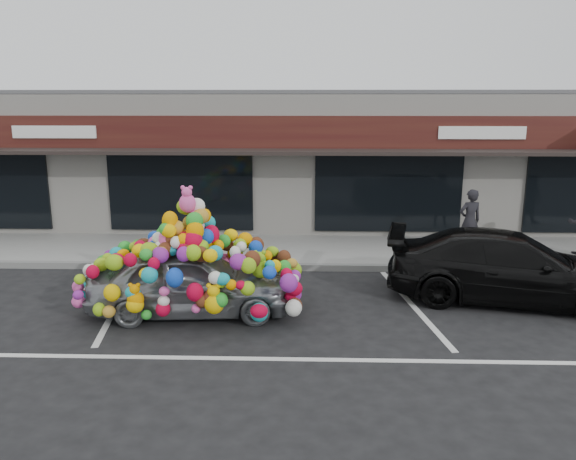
{
  "coord_description": "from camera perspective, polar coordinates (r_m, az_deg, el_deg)",
  "views": [
    {
      "loc": [
        0.62,
        -10.56,
        4.07
      ],
      "look_at": [
        0.25,
        1.4,
        1.26
      ],
      "focal_mm": 35.0,
      "sensor_mm": 36.0,
      "label": 1
    }
  ],
  "objects": [
    {
      "name": "pedestrian_a",
      "position": [
        15.31,
        17.98,
        0.9
      ],
      "size": [
        0.68,
        0.53,
        1.65
      ],
      "primitive_type": "imported",
      "rotation": [
        0.0,
        0.0,
        3.39
      ],
      "color": "#24242A",
      "rests_on": "sidewalk"
    },
    {
      "name": "parking_stripe_left",
      "position": [
        12.12,
        -16.83,
        -6.98
      ],
      "size": [
        0.73,
        4.37,
        0.01
      ],
      "primitive_type": "cube",
      "rotation": [
        0.0,
        0.0,
        0.14
      ],
      "color": "silver",
      "rests_on": "ground"
    },
    {
      "name": "kerb",
      "position": [
        13.67,
        -0.89,
        -3.78
      ],
      "size": [
        26.0,
        0.18,
        0.16
      ],
      "primitive_type": "cube",
      "color": "slate",
      "rests_on": "ground"
    },
    {
      "name": "sidewalk",
      "position": [
        15.11,
        -0.63,
        -2.12
      ],
      "size": [
        26.0,
        3.0,
        0.15
      ],
      "primitive_type": "cube",
      "color": "gray",
      "rests_on": "ground"
    },
    {
      "name": "toy_car",
      "position": [
        10.93,
        -9.84,
        -4.31
      ],
      "size": [
        2.82,
        4.24,
        2.4
      ],
      "rotation": [
        0.0,
        0.0,
        1.64
      ],
      "color": "gray",
      "rests_on": "ground"
    },
    {
      "name": "lane_line",
      "position": [
        9.31,
        10.4,
        -12.92
      ],
      "size": [
        14.0,
        0.12,
        0.01
      ],
      "primitive_type": "cube",
      "color": "silver",
      "rests_on": "ground"
    },
    {
      "name": "parking_stripe_mid",
      "position": [
        11.71,
        12.51,
        -7.44
      ],
      "size": [
        0.73,
        4.37,
        0.01
      ],
      "primitive_type": "cube",
      "rotation": [
        0.0,
        0.0,
        0.14
      ],
      "color": "silver",
      "rests_on": "ground"
    },
    {
      "name": "black_sedan",
      "position": [
        12.35,
        21.56,
        -3.52
      ],
      "size": [
        2.96,
        5.21,
        1.42
      ],
      "primitive_type": "imported",
      "rotation": [
        0.0,
        0.0,
        1.36
      ],
      "color": "black",
      "rests_on": "ground"
    },
    {
      "name": "ground",
      "position": [
        11.33,
        -1.48,
        -7.84
      ],
      "size": [
        90.0,
        90.0,
        0.0
      ],
      "primitive_type": "plane",
      "color": "black",
      "rests_on": "ground"
    },
    {
      "name": "shop_building",
      "position": [
        19.11,
        -0.08,
        7.48
      ],
      "size": [
        24.0,
        7.2,
        4.31
      ],
      "color": "white",
      "rests_on": "ground"
    }
  ]
}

